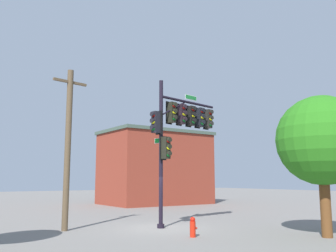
% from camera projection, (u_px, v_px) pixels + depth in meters
% --- Properties ---
extents(ground_plane, '(120.00, 120.00, 0.00)m').
position_uv_depth(ground_plane, '(161.00, 228.00, 18.01)').
color(ground_plane, slate).
extents(signal_pole_assembly, '(4.86, 1.62, 7.49)m').
position_uv_depth(signal_pole_assembly, '(180.00, 126.00, 19.64)').
color(signal_pole_assembly, black).
rests_on(signal_pole_assembly, ground_plane).
extents(utility_pole, '(1.79, 0.44, 7.75)m').
position_uv_depth(utility_pole, '(68.00, 146.00, 17.62)').
color(utility_pole, brown).
rests_on(utility_pole, ground_plane).
extents(fire_hydrant, '(0.33, 0.24, 0.83)m').
position_uv_depth(fire_hydrant, '(193.00, 227.00, 15.26)').
color(fire_hydrant, red).
rests_on(fire_hydrant, ground_plane).
extents(tree_near, '(3.86, 3.86, 5.99)m').
position_uv_depth(tree_near, '(322.00, 141.00, 15.70)').
color(tree_near, brown).
rests_on(tree_near, ground_plane).
extents(brick_building, '(10.04, 6.83, 7.03)m').
position_uv_depth(brick_building, '(155.00, 167.00, 36.01)').
color(brick_building, maroon).
rests_on(brick_building, ground_plane).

